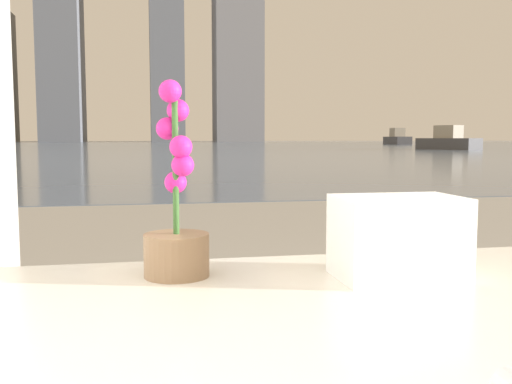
{
  "coord_description": "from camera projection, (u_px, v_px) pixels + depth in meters",
  "views": [
    {
      "loc": [
        -0.49,
        -0.19,
        0.83
      ],
      "look_at": [
        -0.02,
        2.23,
        0.59
      ],
      "focal_mm": 40.0,
      "sensor_mm": 36.0,
      "label": 1
    }
  ],
  "objects": [
    {
      "name": "harbor_water",
      "position": [
        151.0,
        146.0,
        60.97
      ],
      "size": [
        180.0,
        110.0,
        0.01
      ],
      "color": "slate",
      "rests_on": "ground_plane"
    },
    {
      "name": "potted_orchid",
      "position": [
        176.0,
        223.0,
        1.12
      ],
      "size": [
        0.13,
        0.13,
        0.38
      ],
      "color": "#8C6B4C",
      "rests_on": "bathtub"
    },
    {
      "name": "towel_stack",
      "position": [
        398.0,
        237.0,
        1.11
      ],
      "size": [
        0.24,
        0.16,
        0.16
      ],
      "color": "white",
      "rests_on": "bathtub"
    },
    {
      "name": "harbor_boat_1",
      "position": [
        448.0,
        141.0,
        40.11
      ],
      "size": [
        3.17,
        4.77,
        1.7
      ],
      "color": "#4C4C51",
      "rests_on": "harbor_water"
    },
    {
      "name": "harbor_boat_2",
      "position": [
        397.0,
        139.0,
        72.48
      ],
      "size": [
        2.41,
        5.69,
        2.07
      ],
      "color": "#4C4C51",
      "rests_on": "harbor_water"
    },
    {
      "name": "skyline_tower_2",
      "position": [
        62.0,
        67.0,
        111.24
      ],
      "size": [
        7.66,
        12.85,
        29.04
      ],
      "color": "slate",
      "rests_on": "ground_plane"
    },
    {
      "name": "skyline_tower_4",
      "position": [
        237.0,
        18.0,
        116.76
      ],
      "size": [
        9.73,
        8.19,
        50.65
      ],
      "color": "slate",
      "rests_on": "ground_plane"
    }
  ]
}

